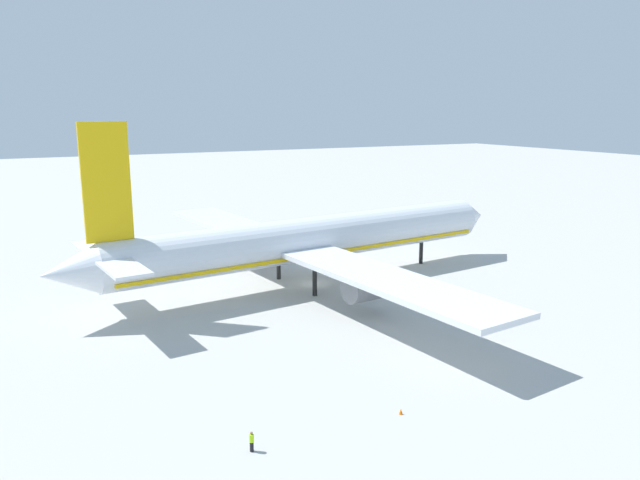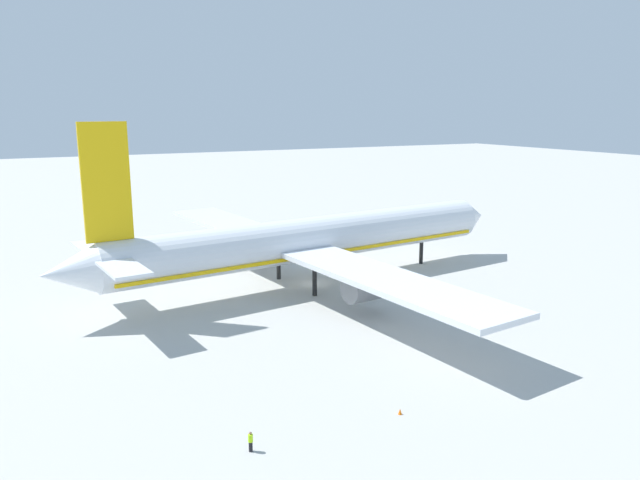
# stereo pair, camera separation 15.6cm
# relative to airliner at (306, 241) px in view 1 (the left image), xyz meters

# --- Properties ---
(ground_plane) EXTENTS (600.00, 600.00, 0.00)m
(ground_plane) POSITION_rel_airliner_xyz_m (1.34, 0.21, -7.17)
(ground_plane) COLOR #B2B2AD
(airliner) EXTENTS (78.68, 82.87, 25.83)m
(airliner) POSITION_rel_airliner_xyz_m (0.00, 0.00, 0.00)
(airliner) COLOR silver
(airliner) RESTS_ON ground
(baggage_cart_1) EXTENTS (3.21, 2.97, 1.40)m
(baggage_cart_1) POSITION_rel_airliner_xyz_m (37.38, 44.25, -6.40)
(baggage_cart_1) COLOR gray
(baggage_cart_1) RESTS_ON ground
(ground_worker_1) EXTENTS (0.53, 0.53, 1.75)m
(ground_worker_1) POSITION_rel_airliner_xyz_m (-25.01, -40.80, -6.28)
(ground_worker_1) COLOR black
(ground_worker_1) RESTS_ON ground
(traffic_cone_0) EXTENTS (0.36, 0.36, 0.55)m
(traffic_cone_0) POSITION_rel_airliner_xyz_m (-10.67, -41.31, -6.90)
(traffic_cone_0) COLOR orange
(traffic_cone_0) RESTS_ON ground
(traffic_cone_1) EXTENTS (0.36, 0.36, 0.55)m
(traffic_cone_1) POSITION_rel_airliner_xyz_m (33.83, 36.14, -6.90)
(traffic_cone_1) COLOR orange
(traffic_cone_1) RESTS_ON ground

